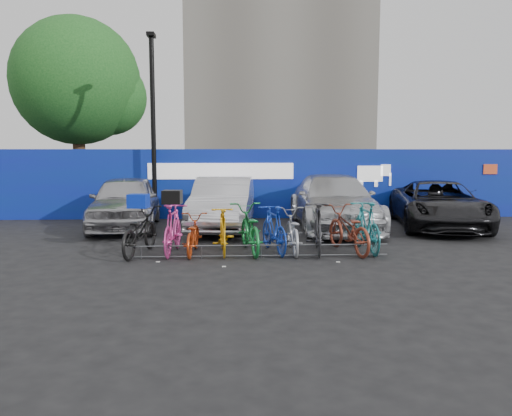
{
  "coord_description": "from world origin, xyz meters",
  "views": [
    {
      "loc": [
        -0.64,
        -11.31,
        2.32
      ],
      "look_at": [
        0.02,
        2.0,
        0.81
      ],
      "focal_mm": 35.0,
      "sensor_mm": 36.0,
      "label": 1
    }
  ],
  "objects": [
    {
      "name": "bike_1",
      "position": [
        -1.98,
        -0.06,
        0.57
      ],
      "size": [
        0.68,
        1.94,
        1.15
      ],
      "primitive_type": "imported",
      "rotation": [
        0.0,
        0.0,
        3.07
      ],
      "color": "#D2368B",
      "rests_on": "ground"
    },
    {
      "name": "bike_2",
      "position": [
        -1.53,
        -0.11,
        0.45
      ],
      "size": [
        0.68,
        1.74,
        0.9
      ],
      "primitive_type": "imported",
      "rotation": [
        0.0,
        0.0,
        3.09
      ],
      "color": "#AA3611",
      "rests_on": "ground"
    },
    {
      "name": "bike_5",
      "position": [
        0.33,
        -0.05,
        0.55
      ],
      "size": [
        0.89,
        1.9,
        1.1
      ],
      "primitive_type": "imported",
      "rotation": [
        0.0,
        0.0,
        3.35
      ],
      "color": "#1435B1",
      "rests_on": "ground"
    },
    {
      "name": "car_1",
      "position": [
        -0.89,
        3.52,
        0.78
      ],
      "size": [
        2.04,
        4.84,
        1.55
      ],
      "primitive_type": "imported",
      "rotation": [
        0.0,
        0.0,
        -0.09
      ],
      "color": "silver",
      "rests_on": "ground"
    },
    {
      "name": "bike_8",
      "position": [
        2.03,
        -0.09,
        0.54
      ],
      "size": [
        1.15,
        2.16,
        1.08
      ],
      "primitive_type": "imported",
      "rotation": [
        0.0,
        0.0,
        3.36
      ],
      "color": "maroon",
      "rests_on": "ground"
    },
    {
      "name": "cargo_crate",
      "position": [
        -2.72,
        -0.11,
        1.22
      ],
      "size": [
        0.48,
        0.4,
        0.31
      ],
      "primitive_type": "cube",
      "rotation": [
        0.0,
        0.0,
        -0.17
      ],
      "color": "#0824AD",
      "rests_on": "bike_0"
    },
    {
      "name": "bike_rack",
      "position": [
        -0.0,
        -0.6,
        0.16
      ],
      "size": [
        5.6,
        0.03,
        0.3
      ],
      "color": "#595B60",
      "rests_on": "ground"
    },
    {
      "name": "hoarding",
      "position": [
        0.01,
        6.0,
        1.2
      ],
      "size": [
        22.0,
        0.18,
        2.4
      ],
      "color": "navy",
      "rests_on": "ground"
    },
    {
      "name": "car_0",
      "position": [
        -3.86,
        3.91,
        0.8
      ],
      "size": [
        2.32,
        4.87,
        1.61
      ],
      "primitive_type": "imported",
      "rotation": [
        0.0,
        0.0,
        0.09
      ],
      "color": "#A4A4A8",
      "rests_on": "ground"
    },
    {
      "name": "ground",
      "position": [
        0.0,
        0.0,
        0.0
      ],
      "size": [
        100.0,
        100.0,
        0.0
      ],
      "primitive_type": "plane",
      "color": "black",
      "rests_on": "ground"
    },
    {
      "name": "bike_0",
      "position": [
        -2.72,
        -0.11,
        0.53
      ],
      "size": [
        1.04,
        2.12,
        1.07
      ],
      "primitive_type": "imported",
      "rotation": [
        0.0,
        0.0,
        2.97
      ],
      "color": "black",
      "rests_on": "ground"
    },
    {
      "name": "car_3",
      "position": [
        5.64,
        3.45,
        0.71
      ],
      "size": [
        3.28,
        5.49,
        1.43
      ],
      "primitive_type": "imported",
      "rotation": [
        0.0,
        0.0,
        -0.19
      ],
      "color": "black",
      "rests_on": "ground"
    },
    {
      "name": "tree",
      "position": [
        -6.77,
        10.06,
        5.07
      ],
      "size": [
        5.4,
        5.2,
        7.8
      ],
      "color": "#382314",
      "rests_on": "ground"
    },
    {
      "name": "bike_7",
      "position": [
        1.33,
        -0.13,
        0.58
      ],
      "size": [
        0.77,
        2.0,
        1.17
      ],
      "primitive_type": "imported",
      "rotation": [
        0.0,
        0.0,
        3.03
      ],
      "color": "#29292C",
      "rests_on": "ground"
    },
    {
      "name": "bike_6",
      "position": [
        0.75,
        -0.02,
        0.5
      ],
      "size": [
        0.68,
        1.91,
        1.0
      ],
      "primitive_type": "imported",
      "rotation": [
        0.0,
        0.0,
        3.14
      ],
      "color": "#9FA1A7",
      "rests_on": "ground"
    },
    {
      "name": "cargo_topcase",
      "position": [
        -1.98,
        -0.06,
        1.3
      ],
      "size": [
        0.45,
        0.41,
        0.31
      ],
      "primitive_type": "cube",
      "rotation": [
        0.0,
        0.0,
        -0.08
      ],
      "color": "black",
      "rests_on": "bike_1"
    },
    {
      "name": "bike_3",
      "position": [
        -0.84,
        -0.13,
        0.53
      ],
      "size": [
        0.6,
        1.78,
        1.05
      ],
      "primitive_type": "imported",
      "rotation": [
        0.0,
        0.0,
        3.2
      ],
      "color": "orange",
      "rests_on": "ground"
    },
    {
      "name": "lamppost",
      "position": [
        -3.2,
        5.4,
        3.27
      ],
      "size": [
        0.25,
        0.5,
        6.11
      ],
      "color": "black",
      "rests_on": "ground"
    },
    {
      "name": "bike_9",
      "position": [
        2.48,
        -0.04,
        0.59
      ],
      "size": [
        0.61,
        1.98,
        1.18
      ],
      "primitive_type": "imported",
      "rotation": [
        0.0,
        0.0,
        3.17
      ],
      "color": "#1D747B",
      "rests_on": "ground"
    },
    {
      "name": "car_2",
      "position": [
        2.45,
        3.58,
        0.8
      ],
      "size": [
        2.36,
        5.59,
        1.61
      ],
      "primitive_type": "imported",
      "rotation": [
        0.0,
        0.0,
        -0.02
      ],
      "color": "silver",
      "rests_on": "ground"
    },
    {
      "name": "bike_4",
      "position": [
        -0.24,
        0.01,
        0.55
      ],
      "size": [
        1.01,
        2.18,
        1.1
      ],
      "primitive_type": "imported",
      "rotation": [
        0.0,
        0.0,
        3.28
      ],
      "color": "#157632",
      "rests_on": "ground"
    }
  ]
}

